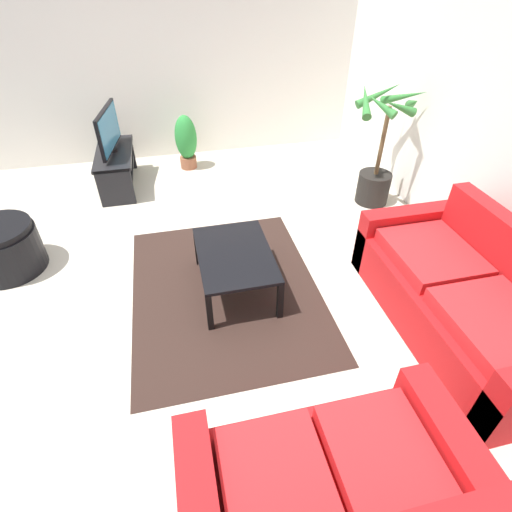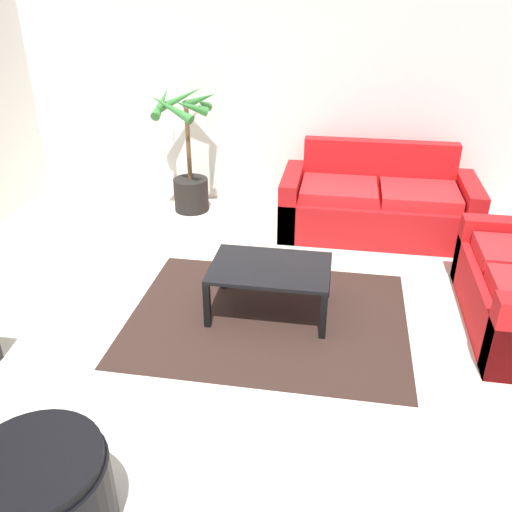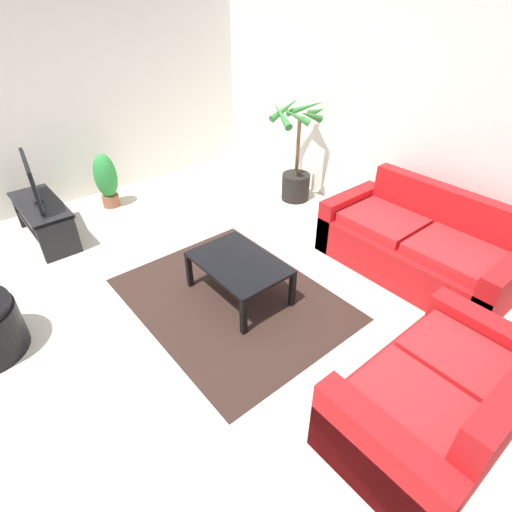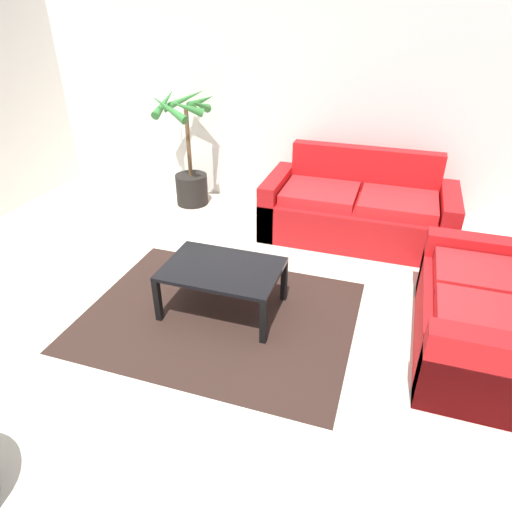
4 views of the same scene
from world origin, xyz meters
The scene contains 12 objects.
ground_plane centered at (0.00, 0.00, 0.00)m, with size 6.60×6.60×0.00m, color beige.
wall_back centered at (0.00, 3.00, 1.35)m, with size 6.00×0.06×2.70m, color silver.
wall_left centered at (-3.00, 0.00, 1.35)m, with size 0.06×6.00×2.70m, color silver.
couch_main centered at (1.13, 2.28, 0.30)m, with size 1.97×0.90×0.90m.
couch_loveseat centered at (2.28, 0.71, 0.30)m, with size 0.90×1.49×0.90m.
tv_stand centered at (-2.11, -0.55, 0.32)m, with size 1.10×0.45×0.48m.
tv centered at (-2.11, -0.54, 0.77)m, with size 0.88×0.18×0.54m.
coffee_table centered at (0.25, 0.59, 0.36)m, with size 0.94×0.65×0.42m.
area_rug centered at (0.25, 0.49, 0.00)m, with size 2.20×1.70×0.01m, color black.
potted_palm centered at (-0.97, 2.55, 0.53)m, with size 0.73×0.80×1.37m.
potted_plant_small centered at (-2.46, 0.40, 0.40)m, with size 0.30×0.30×0.76m.
ottoman centered at (-0.55, -1.55, 0.24)m, with size 0.68×0.68×0.49m.
Camera 1 is at (2.97, 0.15, 2.53)m, focal length 27.64 mm.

